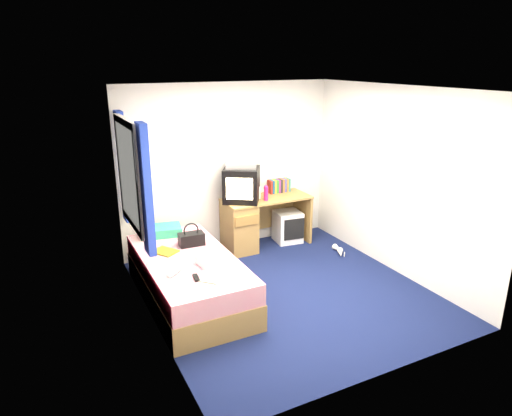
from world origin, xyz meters
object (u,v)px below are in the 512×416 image
picture_frame (285,187)px  remote_control (196,278)px  pillow (161,231)px  vcr (241,165)px  crt_tv (241,185)px  towel (210,260)px  desk (249,222)px  storage_cube (288,226)px  colour_swatch_fan (207,281)px  aerosol_can (259,193)px  pink_water_bottle (266,194)px  handbag (191,239)px  bed (189,279)px  white_heels (340,251)px  magazine (165,251)px  water_bottle (175,271)px

picture_frame → remote_control: bearing=-138.4°
pillow → vcr: (1.27, 0.26, 0.68)m
crt_tv → towel: size_ratio=2.48×
desk → vcr: size_ratio=3.07×
storage_cube → picture_frame: size_ratio=3.40×
colour_swatch_fan → aerosol_can: bearing=49.8°
aerosol_can → colour_swatch_fan: (-1.47, -1.74, -0.30)m
pink_water_bottle → aerosol_can: bearing=110.6°
colour_swatch_fan → remote_control: (-0.07, 0.12, 0.00)m
pink_water_bottle → colour_swatch_fan: (-1.52, -1.61, -0.30)m
picture_frame → remote_control: 2.75m
desk → handbag: bearing=-146.7°
bed → remote_control: (-0.10, -0.55, 0.28)m
vcr → pink_water_bottle: size_ratio=2.11×
colour_swatch_fan → white_heels: (2.39, 0.95, -0.51)m
desk → pink_water_bottle: pink_water_bottle is taller
bed → magazine: bearing=126.9°
colour_swatch_fan → bed: bearing=88.2°
crt_tv → water_bottle: 2.06m
storage_cube → desk: bearing=-174.6°
handbag → colour_swatch_fan: (-0.18, -0.99, -0.08)m
desk → picture_frame: picture_frame is taller
water_bottle → colour_swatch_fan: size_ratio=0.91×
colour_swatch_fan → white_heels: bearing=21.7°
pillow → magazine: 0.57m
storage_cube → crt_tv: 1.08m
crt_tv → handbag: crt_tv is taller
storage_cube → colour_swatch_fan: (-1.96, -1.73, 0.31)m
white_heels → towel: bearing=-165.6°
bed → water_bottle: 0.53m
crt_tv → aerosol_can: size_ratio=3.60×
aerosol_can → pillow: bearing=-170.6°
desk → storage_cube: desk is taller
vcr → colour_swatch_fan: bearing=-96.5°
pillow → remote_control: bearing=-90.3°
crt_tv → water_bottle: size_ratio=3.28×
vcr → water_bottle: (-1.44, -1.43, -0.70)m
pink_water_bottle → handbag: pink_water_bottle is taller
aerosol_can → desk: bearing=179.1°
pillow → desk: desk is taller
towel → remote_control: towel is taller
towel → crt_tv: bearing=53.3°
bed → white_heels: (2.37, 0.29, -0.23)m
vcr → magazine: (-1.37, -0.82, -0.73)m
vcr → handbag: size_ratio=1.36×
picture_frame → handbag: bearing=-152.6°
handbag → remote_control: bearing=-102.4°
bed → water_bottle: (-0.26, -0.35, 0.31)m
pink_water_bottle → water_bottle: size_ratio=1.00×
pink_water_bottle → picture_frame: bearing=30.9°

